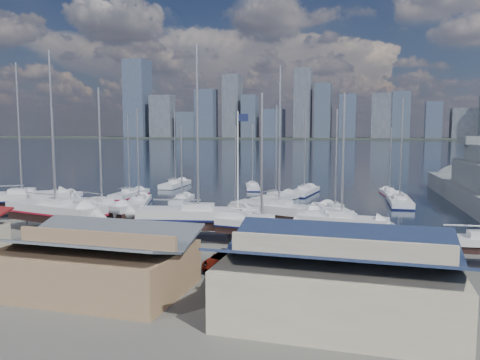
% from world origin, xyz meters
% --- Properties ---
extents(ground, '(1400.00, 1400.00, 0.00)m').
position_xyz_m(ground, '(0.00, -10.00, 0.00)').
color(ground, '#605E59').
rests_on(ground, ground).
extents(water, '(1400.00, 600.00, 0.40)m').
position_xyz_m(water, '(0.00, 300.00, -0.15)').
color(water, '#1B2A3E').
rests_on(water, ground).
extents(far_shore, '(1400.00, 80.00, 2.20)m').
position_xyz_m(far_shore, '(0.00, 560.00, 1.10)').
color(far_shore, '#2D332D').
rests_on(far_shore, ground).
extents(skyline, '(639.14, 43.80, 107.69)m').
position_xyz_m(skyline, '(-7.83, 553.76, 39.09)').
color(skyline, '#475166').
rests_on(skyline, far_shore).
extents(shed_grey, '(12.60, 8.40, 4.17)m').
position_xyz_m(shed_grey, '(0.00, -26.00, 2.15)').
color(shed_grey, '#8C6B4C').
rests_on(shed_grey, ground).
extents(shed_blue, '(13.65, 9.45, 4.71)m').
position_xyz_m(shed_blue, '(16.00, -26.00, 2.42)').
color(shed_blue, '#BFB293').
rests_on(shed_blue, ground).
extents(sailboat_cradle_0, '(12.08, 8.65, 19.04)m').
position_xyz_m(sailboat_cradle_0, '(-24.39, -4.71, 2.23)').
color(sailboat_cradle_0, '#2D2D33').
rests_on(sailboat_cradle_0, ground).
extents(sailboat_cradle_1, '(12.35, 5.76, 19.01)m').
position_xyz_m(sailboat_cradle_1, '(-14.52, -11.21, 2.23)').
color(sailboat_cradle_1, '#2D2D33').
rests_on(sailboat_cradle_1, ground).
extents(sailboat_cradle_2, '(9.85, 5.79, 15.56)m').
position_xyz_m(sailboat_cradle_2, '(-11.83, -6.64, 2.05)').
color(sailboat_cradle_2, '#2D2D33').
rests_on(sailboat_cradle_2, ground).
extents(sailboat_cradle_3, '(12.37, 5.69, 19.06)m').
position_xyz_m(sailboat_cradle_3, '(1.27, -10.20, 2.23)').
color(sailboat_cradle_3, '#2D2D33').
rests_on(sailboat_cradle_3, ground).
extents(sailboat_cradle_4, '(11.20, 6.32, 17.51)m').
position_xyz_m(sailboat_cradle_4, '(8.21, -4.25, 2.15)').
color(sailboat_cradle_4, '#2D2D33').
rests_on(sailboat_cradle_4, ground).
extents(sailboat_cradle_5, '(8.90, 3.46, 14.17)m').
position_xyz_m(sailboat_cradle_5, '(7.95, -11.33, 1.98)').
color(sailboat_cradle_5, '#2D2D33').
rests_on(sailboat_cradle_5, ground).
extents(sailboat_cradle_6, '(9.00, 3.48, 14.31)m').
position_xyz_m(sailboat_cradle_6, '(14.99, -7.54, 1.98)').
color(sailboat_cradle_6, '#2D2D33').
rests_on(sailboat_cradle_6, ground).
extents(sailboat_moored_0, '(2.85, 10.05, 15.00)m').
position_xyz_m(sailboat_moored_0, '(-28.94, 7.57, 0.31)').
color(sailboat_moored_0, black).
rests_on(sailboat_moored_0, water).
extents(sailboat_moored_1, '(2.76, 9.46, 14.09)m').
position_xyz_m(sailboat_moored_1, '(-20.50, 15.01, 0.31)').
color(sailboat_moored_1, black).
rests_on(sailboat_moored_1, water).
extents(sailboat_moored_2, '(3.32, 10.38, 15.49)m').
position_xyz_m(sailboat_moored_2, '(-18.84, 29.62, 0.32)').
color(sailboat_moored_2, black).
rests_on(sailboat_moored_2, water).
extents(sailboat_moored_3, '(6.07, 10.07, 14.57)m').
position_xyz_m(sailboat_moored_3, '(-14.94, 7.86, 0.31)').
color(sailboat_moored_3, black).
rests_on(sailboat_moored_3, water).
extents(sailboat_moored_4, '(3.52, 8.22, 12.02)m').
position_xyz_m(sailboat_moored_4, '(-9.93, 11.98, 0.33)').
color(sailboat_moored_4, black).
rests_on(sailboat_moored_4, water).
extents(sailboat_moored_5, '(4.62, 8.64, 12.44)m').
position_xyz_m(sailboat_moored_5, '(-3.63, 30.32, 0.31)').
color(sailboat_moored_5, black).
rests_on(sailboat_moored_5, water).
extents(sailboat_moored_6, '(2.65, 8.11, 11.97)m').
position_xyz_m(sailboat_moored_6, '(0.62, 4.92, 0.31)').
color(sailboat_moored_6, black).
rests_on(sailboat_moored_6, water).
extents(sailboat_moored_7, '(6.25, 10.51, 15.34)m').
position_xyz_m(sailboat_moored_7, '(3.53, 16.87, 0.32)').
color(sailboat_moored_7, black).
rests_on(sailboat_moored_7, water).
extents(sailboat_moored_8, '(4.10, 10.54, 15.34)m').
position_xyz_m(sailboat_moored_8, '(6.62, 25.90, 0.31)').
color(sailboat_moored_8, black).
rests_on(sailboat_moored_8, water).
extents(sailboat_moored_9, '(5.92, 9.65, 14.12)m').
position_xyz_m(sailboat_moored_9, '(13.16, 7.98, 0.32)').
color(sailboat_moored_9, black).
rests_on(sailboat_moored_9, water).
extents(sailboat_moored_10, '(3.58, 10.95, 16.15)m').
position_xyz_m(sailboat_moored_10, '(21.58, 18.52, 0.31)').
color(sailboat_moored_10, black).
rests_on(sailboat_moored_10, water).
extents(sailboat_moored_11, '(3.37, 8.19, 11.88)m').
position_xyz_m(sailboat_moored_11, '(20.50, 28.95, 0.31)').
color(sailboat_moored_11, black).
rests_on(sailboat_moored_11, water).
extents(car_b, '(4.32, 3.02, 1.35)m').
position_xyz_m(car_b, '(-5.63, -18.75, 0.67)').
color(car_b, gray).
rests_on(car_b, ground).
extents(car_c, '(2.46, 4.96, 1.35)m').
position_xyz_m(car_c, '(6.66, -18.69, 0.68)').
color(car_c, gray).
rests_on(car_c, ground).
extents(car_d, '(3.25, 4.77, 1.28)m').
position_xyz_m(car_d, '(7.99, -19.84, 0.64)').
color(car_d, gray).
rests_on(car_d, ground).
extents(flagpole, '(1.12, 0.12, 12.70)m').
position_xyz_m(flagpole, '(4.84, -8.16, 7.36)').
color(flagpole, white).
rests_on(flagpole, ground).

